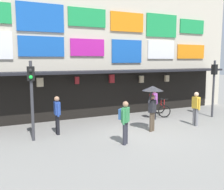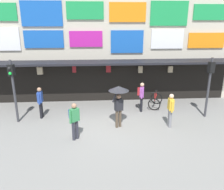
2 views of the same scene
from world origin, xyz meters
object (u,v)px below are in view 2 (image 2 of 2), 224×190
at_px(traffic_light_near, 13,82).
at_px(pedestrian_in_red, 74,118).
at_px(pedestrian_with_umbrella, 119,95).
at_px(bicycle_parked, 155,101).
at_px(pedestrian_in_white, 40,101).
at_px(traffic_light_far, 210,78).
at_px(pedestrian_in_purple, 171,108).
at_px(pedestrian_in_yellow, 141,95).

bearing_deg(traffic_light_near, pedestrian_in_red, -33.08).
bearing_deg(pedestrian_with_umbrella, bicycle_parked, 45.96).
bearing_deg(pedestrian_in_white, traffic_light_near, -157.30).
height_order(bicycle_parked, pedestrian_in_red, pedestrian_in_red).
distance_m(traffic_light_near, traffic_light_far, 9.89).
height_order(pedestrian_in_purple, pedestrian_in_white, same).
distance_m(pedestrian_in_red, pedestrian_in_white, 3.17).
height_order(traffic_light_far, pedestrian_in_red, traffic_light_far).
bearing_deg(pedestrian_in_purple, traffic_light_near, 172.05).
relative_size(pedestrian_in_red, pedestrian_in_white, 1.00).
bearing_deg(pedestrian_with_umbrella, pedestrian_in_purple, -2.71).
bearing_deg(pedestrian_in_white, pedestrian_in_yellow, 5.81).
bearing_deg(pedestrian_in_white, bicycle_parked, 9.99).
height_order(traffic_light_far, pedestrian_in_yellow, traffic_light_far).
xyz_separation_m(traffic_light_far, pedestrian_in_yellow, (-3.32, 1.00, -1.16)).
distance_m(bicycle_parked, pedestrian_in_white, 6.57).
distance_m(traffic_light_far, pedestrian_with_umbrella, 4.92).
distance_m(bicycle_parked, pedestrian_in_purple, 2.72).
distance_m(traffic_light_near, pedestrian_in_white, 1.69).
relative_size(pedestrian_with_umbrella, pedestrian_in_white, 1.24).
xyz_separation_m(traffic_light_near, pedestrian_in_white, (1.10, 0.46, -1.19)).
xyz_separation_m(pedestrian_in_red, pedestrian_with_umbrella, (2.01, 1.07, 0.66)).
height_order(traffic_light_far, pedestrian_in_purple, traffic_light_far).
xyz_separation_m(pedestrian_in_red, pedestrian_in_white, (-1.98, 2.47, -0.04)).
relative_size(pedestrian_in_yellow, pedestrian_with_umbrella, 0.81).
bearing_deg(traffic_light_far, pedestrian_in_white, 177.11).
xyz_separation_m(pedestrian_with_umbrella, pedestrian_in_white, (-3.99, 1.40, -0.69)).
xyz_separation_m(traffic_light_near, pedestrian_in_purple, (7.59, -1.06, -1.19)).
relative_size(traffic_light_near, pedestrian_in_purple, 1.90).
xyz_separation_m(pedestrian_in_red, pedestrian_in_purple, (4.51, 0.95, -0.04)).
relative_size(bicycle_parked, pedestrian_in_purple, 0.80).
bearing_deg(pedestrian_in_purple, pedestrian_in_yellow, 116.27).
xyz_separation_m(traffic_light_far, pedestrian_with_umbrella, (-4.80, -0.96, -0.50)).
xyz_separation_m(bicycle_parked, pedestrian_in_red, (-4.46, -3.61, 0.59)).
height_order(pedestrian_in_red, pedestrian_with_umbrella, pedestrian_with_umbrella).
bearing_deg(pedestrian_in_white, pedestrian_with_umbrella, -19.40).
relative_size(traffic_light_near, pedestrian_in_yellow, 1.90).
relative_size(pedestrian_in_red, pedestrian_with_umbrella, 0.81).
distance_m(traffic_light_near, pedestrian_in_yellow, 6.74).
bearing_deg(traffic_light_far, pedestrian_with_umbrella, -168.66).
height_order(pedestrian_in_yellow, pedestrian_in_white, same).
relative_size(traffic_light_far, pedestrian_in_white, 1.90).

